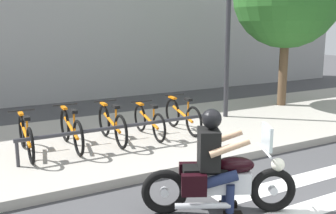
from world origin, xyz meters
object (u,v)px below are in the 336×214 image
(rider, at_px, (215,154))
(bicycle_2, at_px, (112,125))
(bicycle_1, at_px, (71,130))
(bike_rack, at_px, (123,128))
(bicycle_4, at_px, (183,116))
(bicycle_0, at_px, (26,136))
(motorcycle, at_px, (220,181))
(bicycle_3, at_px, (149,121))
(street_lamp, at_px, (228,20))

(rider, bearing_deg, bicycle_2, 92.04)
(bicycle_1, relative_size, bike_rack, 0.44)
(bicycle_2, xyz_separation_m, bicycle_4, (1.66, 0.00, -0.01))
(bicycle_4, bearing_deg, bicycle_0, 179.99)
(motorcycle, xyz_separation_m, bike_rack, (-0.19, 2.77, 0.11))
(motorcycle, height_order, bicycle_1, motorcycle)
(rider, relative_size, bicycle_2, 0.86)
(bicycle_0, distance_m, bicycle_1, 0.83)
(bicycle_3, height_order, bike_rack, bicycle_3)
(rider, distance_m, bicycle_2, 3.31)
(bicycle_4, bearing_deg, bicycle_3, 179.91)
(bicycle_2, height_order, bicycle_4, bicycle_2)
(rider, xyz_separation_m, bicycle_1, (-0.95, 3.29, -0.30))
(motorcycle, bearing_deg, rider, 150.08)
(bicycle_0, height_order, bicycle_4, bicycle_4)
(bicycle_3, bearing_deg, street_lamp, 15.56)
(bicycle_0, bearing_deg, bicycle_3, 0.01)
(bicycle_2, bearing_deg, motorcycle, -86.81)
(bike_rack, height_order, street_lamp, street_lamp)
(bike_rack, bearing_deg, bicycle_4, 18.45)
(bicycle_3, xyz_separation_m, bike_rack, (-0.83, -0.55, 0.08))
(bicycle_1, xyz_separation_m, street_lamp, (4.24, 0.72, 2.06))
(bicycle_0, distance_m, bicycle_2, 1.66)
(bicycle_0, distance_m, street_lamp, 5.52)
(bicycle_2, distance_m, street_lamp, 4.05)
(bicycle_1, bearing_deg, bicycle_2, -0.01)
(rider, xyz_separation_m, street_lamp, (3.29, 4.01, 1.76))
(bicycle_2, relative_size, street_lamp, 0.39)
(bicycle_2, bearing_deg, bicycle_4, 0.00)
(motorcycle, bearing_deg, bicycle_4, 66.12)
(bicycle_1, bearing_deg, motorcycle, -73.04)
(motorcycle, bearing_deg, bicycle_3, 79.05)
(bike_rack, bearing_deg, bicycle_2, 89.98)
(bicycle_3, relative_size, street_lamp, 0.37)
(bicycle_3, bearing_deg, motorcycle, -100.95)
(motorcycle, relative_size, bicycle_2, 1.13)
(rider, xyz_separation_m, bike_rack, (-0.12, 2.74, -0.25))
(rider, height_order, bike_rack, rider)
(bicycle_4, height_order, street_lamp, street_lamp)
(bicycle_0, xyz_separation_m, bike_rack, (1.66, -0.55, 0.06))
(bicycle_0, relative_size, bicycle_3, 1.09)
(bike_rack, bearing_deg, bicycle_3, 33.77)
(bicycle_3, xyz_separation_m, street_lamp, (2.58, 0.72, 2.09))
(bicycle_0, xyz_separation_m, bicycle_2, (1.66, -0.00, 0.01))
(bicycle_0, height_order, bicycle_1, bicycle_1)
(bicycle_2, height_order, bicycle_3, bicycle_2)
(bicycle_1, relative_size, bicycle_4, 1.07)
(motorcycle, relative_size, rider, 1.32)
(rider, bearing_deg, bicycle_3, 77.79)
(rider, relative_size, bicycle_3, 0.91)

